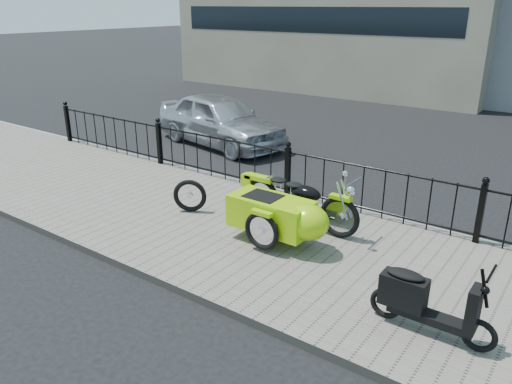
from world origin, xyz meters
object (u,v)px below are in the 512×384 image
Objects in this scene: spare_tire at (190,196)px; scooter at (423,301)px; sedan_car at (220,120)px; motorcycle_sidecar at (286,213)px.

scooter is at bearing -12.86° from spare_tire.
spare_tire is at bearing 167.14° from scooter.
scooter reaches higher than spare_tire.
scooter is at bearing -114.58° from sedan_car.
spare_tire is at bearing -135.58° from sedan_car.
sedan_car reaches higher than scooter.
spare_tire is 0.15× the size of sedan_car.
motorcycle_sidecar is at bearing 157.53° from scooter.
sedan_car is at bearing 144.48° from scooter.
scooter is at bearing -22.47° from motorcycle_sidecar.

